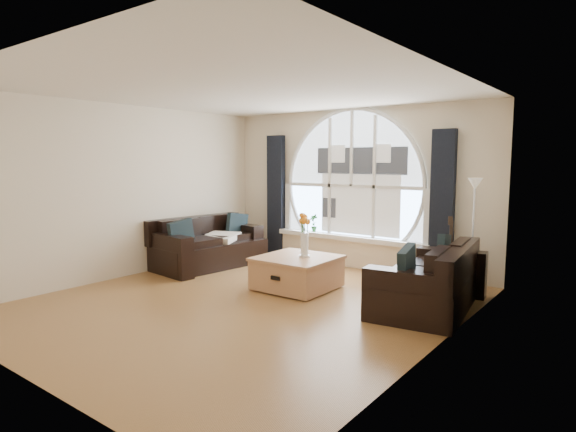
% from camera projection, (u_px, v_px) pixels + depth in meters
% --- Properties ---
extents(ground, '(5.00, 5.50, 0.01)m').
position_uv_depth(ground, '(246.00, 303.00, 6.22)').
color(ground, brown).
rests_on(ground, ground).
extents(ceiling, '(5.00, 5.50, 0.01)m').
position_uv_depth(ceiling, '(244.00, 90.00, 5.90)').
color(ceiling, silver).
rests_on(ceiling, ground).
extents(wall_back, '(5.00, 0.01, 2.70)m').
position_uv_depth(wall_back, '(353.00, 189.00, 8.23)').
color(wall_back, beige).
rests_on(wall_back, ground).
extents(wall_front, '(5.00, 0.01, 2.70)m').
position_uv_depth(wall_front, '(16.00, 221.00, 3.88)').
color(wall_front, beige).
rests_on(wall_front, ground).
extents(wall_left, '(0.01, 5.50, 2.70)m').
position_uv_depth(wall_left, '(128.00, 191.00, 7.56)').
color(wall_left, beige).
rests_on(wall_left, ground).
extents(wall_right, '(0.01, 5.50, 2.70)m').
position_uv_depth(wall_right, '(440.00, 212.00, 4.56)').
color(wall_right, beige).
rests_on(wall_right, ground).
extents(attic_slope, '(0.92, 5.50, 0.72)m').
position_uv_depth(attic_slope, '(413.00, 107.00, 4.62)').
color(attic_slope, silver).
rests_on(attic_slope, ground).
extents(arched_window, '(2.60, 0.06, 2.15)m').
position_uv_depth(arched_window, '(352.00, 173.00, 8.18)').
color(arched_window, silver).
rests_on(arched_window, wall_back).
extents(window_sill, '(2.90, 0.22, 0.08)m').
position_uv_depth(window_sill, '(349.00, 238.00, 8.25)').
color(window_sill, white).
rests_on(window_sill, wall_back).
extents(window_frame, '(2.76, 0.08, 2.15)m').
position_uv_depth(window_frame, '(352.00, 173.00, 8.16)').
color(window_frame, white).
rests_on(window_frame, wall_back).
extents(neighbor_house, '(1.70, 0.02, 1.50)m').
position_uv_depth(neighbor_house, '(360.00, 180.00, 8.09)').
color(neighbor_house, silver).
rests_on(neighbor_house, wall_back).
extents(curtain_left, '(0.35, 0.12, 2.30)m').
position_uv_depth(curtain_left, '(276.00, 197.00, 9.12)').
color(curtain_left, black).
rests_on(curtain_left, ground).
extents(curtain_right, '(0.35, 0.12, 2.30)m').
position_uv_depth(curtain_right, '(442.00, 206.00, 7.20)').
color(curtain_right, black).
rests_on(curtain_right, ground).
extents(sofa_left, '(1.17, 2.01, 0.85)m').
position_uv_depth(sofa_left, '(209.00, 244.00, 8.32)').
color(sofa_left, black).
rests_on(sofa_left, ground).
extents(sofa_right, '(1.14, 1.92, 0.81)m').
position_uv_depth(sofa_right, '(430.00, 277.00, 5.95)').
color(sofa_right, black).
rests_on(sofa_right, ground).
extents(coffee_chest, '(1.05, 1.05, 0.51)m').
position_uv_depth(coffee_chest, '(297.00, 271.00, 6.87)').
color(coffee_chest, '#B07950').
rests_on(coffee_chest, ground).
extents(throw_blanket, '(0.69, 0.69, 0.10)m').
position_uv_depth(throw_blanket, '(221.00, 237.00, 8.36)').
color(throw_blanket, silver).
rests_on(throw_blanket, sofa_left).
extents(vase_flowers, '(0.24, 0.24, 0.70)m').
position_uv_depth(vase_flowers, '(305.00, 230.00, 6.78)').
color(vase_flowers, white).
rests_on(vase_flowers, coffee_chest).
extents(floor_lamp, '(0.24, 0.24, 1.60)m').
position_uv_depth(floor_lamp, '(473.00, 236.00, 6.58)').
color(floor_lamp, '#B2B2B2').
rests_on(floor_lamp, ground).
extents(guitar, '(0.42, 0.36, 1.06)m').
position_uv_depth(guitar, '(452.00, 253.00, 6.82)').
color(guitar, brown).
rests_on(guitar, ground).
extents(potted_plant, '(0.19, 0.15, 0.32)m').
position_uv_depth(potted_plant, '(314.00, 223.00, 8.68)').
color(potted_plant, '#1E6023').
rests_on(potted_plant, window_sill).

